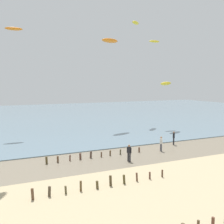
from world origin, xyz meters
TOP-DOWN VIEW (x-y plane):
  - wet_sand_strip at (0.00, 19.33)m, footprint 120.00×7.19m
  - sea at (0.00, 57.92)m, footprint 160.00×70.00m
  - groyne_mid at (3.44, 12.30)m, footprint 10.70×0.30m
  - groyne_far at (5.85, 20.20)m, footprint 10.60×0.33m
  - person_nearest_camera at (9.00, 17.49)m, footprint 0.35×0.53m
  - person_by_waterline at (17.66, 21.59)m, footprint 0.38×0.49m
  - person_left_flank at (14.31, 19.57)m, footprint 0.32×0.55m
  - kite_aloft_2 at (24.32, 36.26)m, footprint 2.19×0.83m
  - kite_aloft_3 at (22.99, 40.66)m, footprint 2.75×2.67m
  - kite_aloft_10 at (16.06, 37.26)m, footprint 3.79×2.39m
  - kite_aloft_11 at (23.47, 31.40)m, footprint 3.21×2.25m
  - kite_aloft_13 at (0.74, 37.84)m, footprint 2.56×0.91m

SIDE VIEW (x-z plane):
  - wet_sand_strip at x=0.00m, z-range 0.00..0.01m
  - sea at x=0.00m, z-range 0.00..0.10m
  - groyne_far at x=5.85m, z-range -0.04..0.68m
  - groyne_mid at x=3.44m, z-range -0.06..0.76m
  - person_nearest_camera at x=9.00m, z-range 0.06..1.77m
  - person_by_waterline at x=17.66m, z-range 0.06..1.77m
  - person_left_flank at x=14.31m, z-range 0.06..1.77m
  - kite_aloft_11 at x=23.47m, z-range 7.24..8.07m
  - kite_aloft_10 at x=16.06m, z-range 14.42..15.33m
  - kite_aloft_2 at x=24.32m, z-range 14.88..15.35m
  - kite_aloft_13 at x=0.74m, z-range 15.41..15.99m
  - kite_aloft_3 at x=22.99m, z-range 18.79..19.32m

